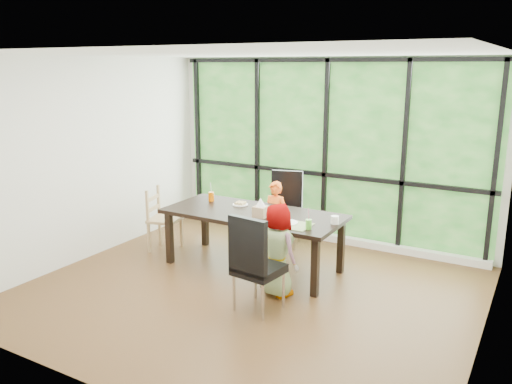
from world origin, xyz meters
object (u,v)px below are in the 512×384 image
Objects in this scene: child_older at (280,250)px; plate_far at (240,205)px; green_cup at (309,224)px; chair_window_leather at (284,210)px; plate_near at (287,223)px; tissue_box at (261,212)px; child_toddler at (275,218)px; chair_interior_leather at (259,262)px; chair_end_beech at (165,219)px; white_mug at (335,220)px; dining_table at (253,240)px; orange_cup at (211,197)px.

plate_far is at bearing -18.29° from child_older.
green_cup reaches higher than plate_far.
plate_near is at bearing -77.24° from chair_window_leather.
chair_window_leather reaches higher than tissue_box.
child_older is at bearing -80.07° from chair_window_leather.
tissue_box is at bearing -21.32° from child_older.
plate_near is at bearing -50.88° from child_toddler.
child_older is (0.02, 0.44, 0.00)m from chair_interior_leather.
chair_end_beech is 3.37× the size of plate_near.
green_cup reaches higher than white_mug.
dining_table is 18.35× the size of orange_cup.
child_toddler is 1.26m from white_mug.
plate_near is at bearing -151.92° from white_mug.
child_toddler is (0.00, 0.61, 0.14)m from dining_table.
chair_interior_leather is at bearing -51.32° from plate_far.
chair_end_beech is 0.78m from orange_cup.
child_older is 1.68m from orange_cup.
child_older is at bearing -39.91° from dining_table.
chair_window_leather is at bearing 117.96° from plate_near.
child_toddler reaches higher than plate_near.
green_cup is at bearing -12.88° from plate_near.
child_older reaches higher than chair_end_beech.
child_toddler is at bearing -40.30° from child_older.
plate_far is at bearing -125.66° from child_toddler.
dining_table is 1.04m from green_cup.
orange_cup is at bearing 160.57° from tissue_box.
plate_near is 0.41m from tissue_box.
green_cup is at bearing -109.01° from child_older.
orange_cup is 1.76m from green_cup.
orange_cup reaches higher than plate_near.
plate_far is (-0.32, -0.39, 0.24)m from child_toddler.
chair_end_beech reaches higher than white_mug.
orange_cup is at bearing -8.00° from child_older.
chair_end_beech is at bearing -178.52° from dining_table.
chair_window_leather is 1.70m from child_older.
tissue_box reaches higher than green_cup.
child_older is at bearing -27.71° from orange_cup.
orange_cup is (-0.46, -0.01, 0.06)m from plate_far.
dining_table is at bearing 162.25° from green_cup.
dining_table is 23.80× the size of white_mug.
child_older is 8.64× the size of orange_cup.
white_mug is (1.13, -0.92, 0.26)m from chair_window_leather.
plate_near is (0.59, -0.83, 0.24)m from child_toddler.
child_older is 11.21× the size of white_mug.
child_toddler is at bearing -60.79° from chair_interior_leather.
plate_far is at bearing 154.65° from plate_near.
green_cup is at bearing -68.33° from chair_window_leather.
green_cup is 1.18× the size of white_mug.
tissue_box is (1.62, -0.11, 0.37)m from chair_end_beech.
white_mug is at bearing -6.63° from plate_far.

